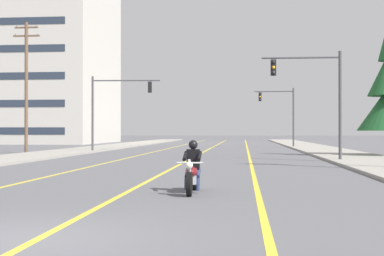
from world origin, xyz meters
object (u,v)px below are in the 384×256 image
Objects in this scene: traffic_signal_near_right at (317,89)px; traffic_signal_mid_right at (282,109)px; utility_pole_left_near at (26,83)px; apartment_building_far_left_block at (9,35)px; traffic_signal_near_left at (112,101)px; motorcycle_with_rider at (192,172)px.

traffic_signal_mid_right is at bearing 90.25° from traffic_signal_near_right.
apartment_building_far_left_block reaches higher than utility_pole_left_near.
traffic_signal_near_left is (-14.81, 12.40, 0.07)m from traffic_signal_near_right.
traffic_signal_near_left is 0.61× the size of utility_pole_left_near.
traffic_signal_near_left is at bearing -137.66° from traffic_signal_mid_right.
apartment_building_far_left_block is at bearing 125.78° from traffic_signal_near_left.
motorcycle_with_rider is 0.35× the size of traffic_signal_near_right.
traffic_signal_mid_right is 26.47m from utility_pole_left_near.
motorcycle_with_rider is 29.91m from traffic_signal_near_left.
traffic_signal_mid_right is at bearing 82.55° from motorcycle_with_rider.
traffic_signal_near_left is at bearing 140.05° from traffic_signal_near_right.
apartment_building_far_left_block is (-38.27, 19.32, 11.80)m from traffic_signal_mid_right.
utility_pole_left_near is at bearing 121.24° from motorcycle_with_rider.
apartment_building_far_left_block is (-38.39, 45.12, 11.78)m from traffic_signal_near_right.
traffic_signal_near_left is (-9.25, 28.22, 3.56)m from motorcycle_with_rider.
traffic_signal_mid_right is 44.47m from apartment_building_far_left_block.
traffic_signal_near_left is 41.99m from apartment_building_far_left_block.
traffic_signal_near_right is (5.56, 15.82, 3.48)m from motorcycle_with_rider.
utility_pole_left_near is 0.32× the size of apartment_building_far_left_block.
motorcycle_with_rider is 0.35× the size of traffic_signal_mid_right.
utility_pole_left_near is 41.09m from apartment_building_far_left_block.
traffic_signal_near_left is at bearing 108.15° from motorcycle_with_rider.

